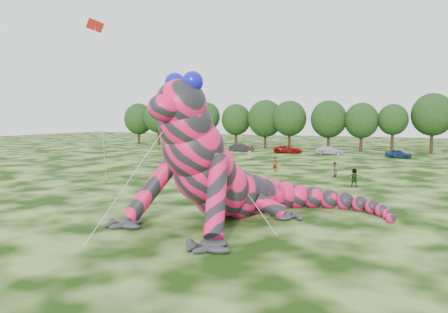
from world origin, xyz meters
name	(u,v)px	position (x,y,z in m)	size (l,w,h in m)	color
ground	(310,225)	(0.00, 0.00, 0.00)	(240.00, 240.00, 0.00)	#16330A
inflatable_gecko	(233,148)	(-5.04, 0.05, 4.49)	(15.13, 17.96, 8.98)	#E6114E
flying_kite	(96,37)	(-20.73, 5.70, 13.46)	(2.23, 3.56, 15.21)	red
tree_0	(139,124)	(-54.56, 59.23, 4.75)	(6.91, 6.22, 9.51)	black
tree_1	(158,123)	(-48.36, 58.05, 4.90)	(6.74, 6.07, 9.81)	black
tree_2	(181,124)	(-43.02, 58.76, 4.82)	(7.04, 6.34, 9.64)	black
tree_3	(207,125)	(-35.72, 57.07, 4.72)	(5.81, 5.23, 9.44)	black
tree_4	(236,126)	(-29.64, 58.71, 4.53)	(6.22, 5.60, 9.06)	black
tree_5	(265,124)	(-23.12, 58.44, 4.90)	(7.16, 6.44, 9.80)	black
tree_6	(289,125)	(-17.56, 56.68, 4.75)	(6.52, 5.86, 9.49)	black
tree_7	(329,126)	(-10.08, 56.80, 4.74)	(6.68, 6.01, 9.48)	black
tree_8	(361,127)	(-4.22, 56.99, 4.47)	(6.14, 5.53, 8.94)	black
tree_9	(393,128)	(1.06, 57.35, 4.34)	(5.27, 4.74, 8.68)	black
tree_10	(432,123)	(7.40, 58.58, 5.25)	(7.09, 6.38, 10.50)	black
car_0	(192,147)	(-33.98, 47.49, 0.64)	(1.52, 3.77, 1.28)	silver
car_1	(242,147)	(-24.42, 49.05, 0.75)	(1.59, 4.55, 1.50)	black
car_2	(288,149)	(-15.50, 48.91, 0.69)	(2.29, 4.98, 1.38)	maroon
car_3	(330,150)	(-8.25, 49.27, 0.70)	(1.96, 4.83, 1.40)	silver
car_4	(398,154)	(2.63, 47.43, 0.67)	(1.58, 3.92, 1.34)	#11274E
spectator_4	(250,154)	(-17.58, 35.50, 0.91)	(0.89, 0.58, 1.82)	gray
spectator_5	(354,177)	(0.33, 15.94, 0.85)	(1.57, 0.50, 1.70)	gray
spectator_1	(335,170)	(-2.47, 21.52, 0.81)	(0.79, 0.61, 1.62)	gray
spectator_0	(275,165)	(-9.52, 22.78, 0.88)	(0.64, 0.42, 1.75)	gray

